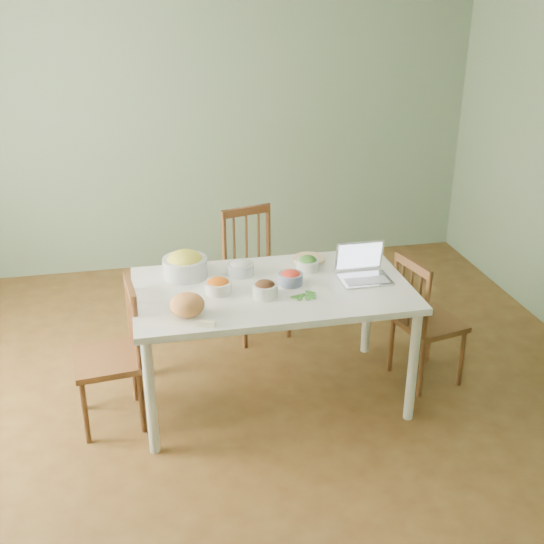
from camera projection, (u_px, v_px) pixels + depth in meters
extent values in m
cube|color=#432810|center=(249.00, 416.00, 4.21)|extent=(5.00, 5.00, 0.00)
cube|color=slate|center=(197.00, 120.00, 5.89)|extent=(5.00, 0.00, 2.70)
ellipsoid|color=#CC823F|center=(187.00, 305.00, 3.74)|extent=(0.25, 0.25, 0.13)
cube|color=beige|center=(206.00, 324.00, 3.65)|extent=(0.11, 0.07, 0.03)
cylinder|color=beige|center=(309.00, 259.00, 4.47)|extent=(0.28, 0.28, 0.02)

